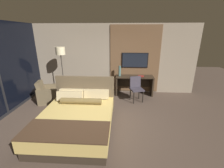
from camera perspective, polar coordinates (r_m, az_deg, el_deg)
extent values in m
plane|color=#4C3D33|center=(4.36, -4.54, -15.12)|extent=(16.00, 16.00, 0.00)
cube|color=gray|center=(6.29, -1.64, 9.36)|extent=(7.20, 0.06, 2.80)
cube|color=brown|center=(6.25, 8.67, 9.09)|extent=(2.00, 0.03, 2.70)
cube|color=black|center=(5.83, -34.76, -9.02)|extent=(0.05, 6.00, 0.08)
cube|color=#33281E|center=(4.15, -13.30, -15.75)|extent=(1.74, 2.10, 0.22)
cube|color=tan|center=(4.01, -13.58, -12.74)|extent=(1.79, 2.16, 0.29)
cube|color=#422D1E|center=(3.38, -17.27, -16.55)|extent=(1.81, 0.76, 0.02)
cube|color=brown|center=(4.88, -10.08, -3.73)|extent=(1.83, 0.08, 1.17)
cube|color=#C6B284|center=(4.83, -14.94, -3.48)|extent=(0.75, 0.23, 0.31)
cube|color=#C6B284|center=(4.65, -5.89, -3.80)|extent=(0.75, 0.23, 0.31)
cube|color=#C6B284|center=(4.65, -15.72, -4.45)|extent=(0.75, 0.25, 0.32)
cylinder|color=brown|center=(4.38, -11.72, -6.37)|extent=(1.17, 0.17, 0.17)
cube|color=#2D2319|center=(6.11, 8.61, 2.80)|extent=(1.50, 0.52, 0.03)
cube|color=#2D2319|center=(6.20, 1.79, -0.56)|extent=(0.06, 0.47, 0.75)
cube|color=#2D2319|center=(6.33, 14.94, -0.80)|extent=(0.06, 0.47, 0.75)
cube|color=#2D2319|center=(6.43, 8.30, 0.66)|extent=(1.38, 0.02, 0.38)
cube|color=black|center=(6.22, 8.69, 8.95)|extent=(1.06, 0.04, 0.60)
cube|color=black|center=(6.20, 8.71, 8.91)|extent=(0.99, 0.01, 0.55)
cube|color=#38333D|center=(5.58, 9.44, -2.04)|extent=(0.56, 0.54, 0.05)
cube|color=#38333D|center=(5.66, 8.84, 0.82)|extent=(0.42, 0.22, 0.42)
cylinder|color=black|center=(5.46, 8.28, -5.27)|extent=(0.04, 0.04, 0.45)
cylinder|color=black|center=(5.60, 11.69, -4.84)|extent=(0.04, 0.04, 0.45)
cylinder|color=black|center=(5.75, 7.00, -3.94)|extent=(0.04, 0.04, 0.45)
cylinder|color=black|center=(5.88, 10.26, -3.57)|extent=(0.04, 0.04, 0.45)
cube|color=brown|center=(6.04, -22.83, -4.21)|extent=(0.77, 0.65, 0.44)
cube|color=brown|center=(5.97, -25.77, -0.76)|extent=(0.32, 0.54, 0.38)
cube|color=brown|center=(5.74, -23.50, -4.72)|extent=(0.67, 0.26, 0.58)
cube|color=brown|center=(6.29, -22.37, -2.57)|extent=(0.67, 0.26, 0.58)
cylinder|color=#282623|center=(6.41, -17.40, -4.25)|extent=(0.28, 0.28, 0.03)
cylinder|color=#332D28|center=(6.14, -18.16, 2.99)|extent=(0.03, 0.03, 1.71)
cylinder|color=beige|center=(5.97, -19.09, 11.85)|extent=(0.34, 0.34, 0.28)
cylinder|color=#4C706B|center=(6.03, 2.93, 4.98)|extent=(0.09, 0.09, 0.41)
cube|color=maroon|center=(6.10, 10.97, 2.96)|extent=(0.25, 0.21, 0.03)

